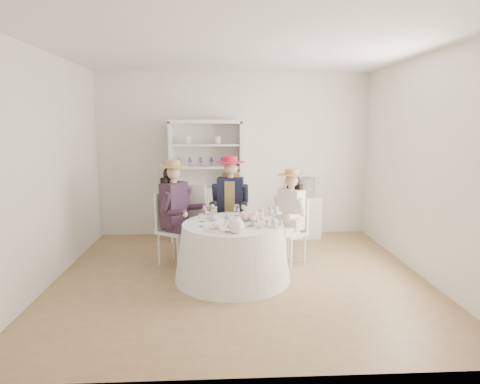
{
  "coord_description": "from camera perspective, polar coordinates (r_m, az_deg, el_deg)",
  "views": [
    {
      "loc": [
        -0.24,
        -4.7,
        1.88
      ],
      "look_at": [
        0.0,
        0.1,
        1.05
      ],
      "focal_mm": 30.0,
      "sensor_mm": 36.0,
      "label": 1
    }
  ],
  "objects": [
    {
      "name": "guest_mid",
      "position": [
        5.71,
        -1.39,
        -1.08
      ],
      "size": [
        0.53,
        0.55,
        1.42
      ],
      "rotation": [
        0.0,
        0.0,
        -0.13
      ],
      "color": "silver",
      "rests_on": "ground"
    },
    {
      "name": "flower_bowl",
      "position": [
        4.73,
        1.3,
        -4.42
      ],
      "size": [
        0.22,
        0.22,
        0.05
      ],
      "primitive_type": "imported",
      "rotation": [
        0.0,
        0.0,
        0.03
      ],
      "color": "white",
      "rests_on": "tea_table"
    },
    {
      "name": "sandwich_plate",
      "position": [
        4.54,
        -3.26,
        -5.18
      ],
      "size": [
        0.28,
        0.28,
        0.06
      ],
      "rotation": [
        0.0,
        0.0,
        0.09
      ],
      "color": "white",
      "rests_on": "tea_table"
    },
    {
      "name": "wall_back",
      "position": [
        6.73,
        -0.82,
        5.27
      ],
      "size": [
        4.5,
        0.0,
        4.5
      ],
      "primitive_type": "plane",
      "rotation": [
        1.57,
        0.0,
        0.0
      ],
      "color": "silver",
      "rests_on": "ground"
    },
    {
      "name": "side_table",
      "position": [
        6.78,
        9.15,
        -3.45
      ],
      "size": [
        0.5,
        0.5,
        0.68
      ],
      "primitive_type": "cube",
      "rotation": [
        0.0,
        0.0,
        0.14
      ],
      "color": "silver",
      "rests_on": "ground"
    },
    {
      "name": "teacup_c",
      "position": [
        4.95,
        1.66,
        -3.72
      ],
      "size": [
        0.1,
        0.1,
        0.07
      ],
      "primitive_type": "imported",
      "rotation": [
        0.0,
        0.0,
        -0.24
      ],
      "color": "white",
      "rests_on": "tea_table"
    },
    {
      "name": "hutch",
      "position": [
        6.54,
        -4.74,
        -0.77
      ],
      "size": [
        1.25,
        0.7,
        1.93
      ],
      "rotation": [
        0.0,
        0.0,
        -0.25
      ],
      "color": "silver",
      "rests_on": "ground"
    },
    {
      "name": "stemware_set",
      "position": [
        4.81,
        -1.09,
        -3.6
      ],
      "size": [
        0.81,
        0.85,
        0.15
      ],
      "color": "white",
      "rests_on": "tea_table"
    },
    {
      "name": "cupcake_stand",
      "position": [
        4.69,
        4.86,
        -3.87
      ],
      "size": [
        0.24,
        0.24,
        0.22
      ],
      "rotation": [
        0.0,
        0.0,
        -0.16
      ],
      "color": "white",
      "rests_on": "tea_table"
    },
    {
      "name": "ground",
      "position": [
        5.07,
        0.06,
        -11.97
      ],
      "size": [
        4.5,
        4.5,
        0.0
      ],
      "primitive_type": "plane",
      "color": "olive",
      "rests_on": "ground"
    },
    {
      "name": "ceiling",
      "position": [
        4.78,
        0.06,
        19.66
      ],
      "size": [
        4.5,
        4.5,
        0.0
      ],
      "primitive_type": "plane",
      "rotation": [
        3.14,
        0.0,
        0.0
      ],
      "color": "white",
      "rests_on": "wall_back"
    },
    {
      "name": "table_teapot",
      "position": [
        4.39,
        -0.5,
        -4.83
      ],
      "size": [
        0.25,
        0.18,
        0.19
      ],
      "rotation": [
        0.0,
        0.0,
        -0.23
      ],
      "color": "white",
      "rests_on": "tea_table"
    },
    {
      "name": "teacup_a",
      "position": [
        4.95,
        -3.86,
        -3.73
      ],
      "size": [
        0.11,
        0.11,
        0.07
      ],
      "primitive_type": "imported",
      "rotation": [
        0.0,
        0.0,
        -0.26
      ],
      "color": "white",
      "rests_on": "tea_table"
    },
    {
      "name": "flower_arrangement",
      "position": [
        4.75,
        1.23,
        -3.55
      ],
      "size": [
        0.19,
        0.19,
        0.07
      ],
      "rotation": [
        0.0,
        0.0,
        -0.36
      ],
      "color": "pink",
      "rests_on": "tea_table"
    },
    {
      "name": "spare_chair",
      "position": [
        5.75,
        -6.24,
        -3.54
      ],
      "size": [
        0.56,
        0.56,
        1.04
      ],
      "rotation": [
        0.0,
        0.0,
        2.75
      ],
      "color": "silver",
      "rests_on": "ground"
    },
    {
      "name": "guest_left",
      "position": [
        5.38,
        -9.17,
        -2.01
      ],
      "size": [
        0.6,
        0.56,
        1.4
      ],
      "rotation": [
        0.0,
        0.0,
        1.01
      ],
      "color": "silver",
      "rests_on": "ground"
    },
    {
      "name": "wall_front",
      "position": [
        2.77,
        2.21,
        -1.25
      ],
      "size": [
        4.5,
        0.0,
        4.5
      ],
      "primitive_type": "plane",
      "rotation": [
        -1.57,
        0.0,
        0.0
      ],
      "color": "silver",
      "rests_on": "ground"
    },
    {
      "name": "teacup_b",
      "position": [
        5.09,
        -1.77,
        -3.35
      ],
      "size": [
        0.07,
        0.07,
        0.06
      ],
      "primitive_type": "imported",
      "rotation": [
        0.0,
        0.0,
        0.0
      ],
      "color": "white",
      "rests_on": "tea_table"
    },
    {
      "name": "wall_right",
      "position": [
        5.35,
        24.93,
        3.19
      ],
      "size": [
        0.0,
        4.5,
        4.5
      ],
      "primitive_type": "plane",
      "rotation": [
        1.57,
        0.0,
        -1.57
      ],
      "color": "silver",
      "rests_on": "ground"
    },
    {
      "name": "wall_left",
      "position": [
        5.14,
        -25.89,
        2.89
      ],
      "size": [
        0.0,
        4.5,
        4.5
      ],
      "primitive_type": "plane",
      "rotation": [
        1.57,
        0.0,
        1.57
      ],
      "color": "silver",
      "rests_on": "ground"
    },
    {
      "name": "guest_right",
      "position": [
        5.38,
        7.12,
        -2.69
      ],
      "size": [
        0.55,
        0.54,
        1.28
      ],
      "rotation": [
        0.0,
        0.0,
        -0.84
      ],
      "color": "silver",
      "rests_on": "ground"
    },
    {
      "name": "tea_table",
      "position": [
        4.92,
        -1.07,
        -8.41
      ],
      "size": [
        1.4,
        1.4,
        0.69
      ],
      "rotation": [
        0.0,
        0.0,
        -0.04
      ],
      "color": "white",
      "rests_on": "ground"
    },
    {
      "name": "hatbox",
      "position": [
        6.69,
        9.26,
        0.71
      ],
      "size": [
        0.36,
        0.36,
        0.31
      ],
      "primitive_type": "cylinder",
      "rotation": [
        0.0,
        0.0,
        0.16
      ],
      "color": "black",
      "rests_on": "side_table"
    }
  ]
}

